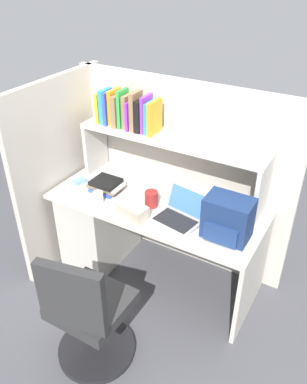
# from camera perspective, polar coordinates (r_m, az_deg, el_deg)

# --- Properties ---
(ground_plane) EXTENTS (8.00, 8.00, 0.00)m
(ground_plane) POSITION_cam_1_polar(r_m,az_deg,el_deg) (3.38, 0.44, -11.88)
(ground_plane) COLOR #4C4C51
(desk) EXTENTS (1.60, 0.70, 0.73)m
(desk) POSITION_cam_1_polar(r_m,az_deg,el_deg) (3.28, -5.45, -4.35)
(desk) COLOR beige
(desk) RESTS_ON ground_plane
(cubicle_partition_rear) EXTENTS (1.84, 0.05, 1.55)m
(cubicle_partition_rear) POSITION_cam_1_polar(r_m,az_deg,el_deg) (3.18, 3.91, 2.43)
(cubicle_partition_rear) COLOR #BCB5A8
(cubicle_partition_rear) RESTS_ON ground_plane
(cubicle_partition_left) EXTENTS (0.05, 1.06, 1.55)m
(cubicle_partition_left) POSITION_cam_1_polar(r_m,az_deg,el_deg) (3.31, -12.84, 2.87)
(cubicle_partition_left) COLOR #BCB5A8
(cubicle_partition_left) RESTS_ON ground_plane
(overhead_hutch) EXTENTS (1.44, 0.28, 0.45)m
(overhead_hutch) POSITION_cam_1_polar(r_m,az_deg,el_deg) (2.90, 2.51, 6.17)
(overhead_hutch) COLOR beige
(overhead_hutch) RESTS_ON desk
(reference_books_on_shelf) EXTENTS (0.50, 0.18, 0.29)m
(reference_books_on_shelf) POSITION_cam_1_polar(r_m,az_deg,el_deg) (2.98, -3.76, 11.58)
(reference_books_on_shelf) COLOR yellow
(reference_books_on_shelf) RESTS_ON overhead_hutch
(laptop) EXTENTS (0.35, 0.31, 0.22)m
(laptop) POSITION_cam_1_polar(r_m,az_deg,el_deg) (2.72, 3.84, -3.12)
(laptop) COLOR #B7BABF
(laptop) RESTS_ON desk
(backpack) EXTENTS (0.30, 0.23, 0.28)m
(backpack) POSITION_cam_1_polar(r_m,az_deg,el_deg) (2.56, 10.64, -3.84)
(backpack) COLOR navy
(backpack) RESTS_ON desk
(computer_mouse) EXTENTS (0.09, 0.12, 0.03)m
(computer_mouse) POSITION_cam_1_polar(r_m,az_deg,el_deg) (3.21, -10.64, 1.56)
(computer_mouse) COLOR #7299C6
(computer_mouse) RESTS_ON desk
(paper_cup) EXTENTS (0.08, 0.08, 0.09)m
(paper_cup) POSITION_cam_1_polar(r_m,az_deg,el_deg) (2.93, -7.99, -0.77)
(paper_cup) COLOR white
(paper_cup) RESTS_ON desk
(tissue_box) EXTENTS (0.24, 0.16, 0.10)m
(tissue_box) POSITION_cam_1_polar(r_m,az_deg,el_deg) (2.74, -3.09, -2.80)
(tissue_box) COLOR #BFB299
(tissue_box) RESTS_ON desk
(snack_canister) EXTENTS (0.10, 0.10, 0.12)m
(snack_canister) POSITION_cam_1_polar(r_m,az_deg,el_deg) (2.85, -0.32, -1.02)
(snack_canister) COLOR maroon
(snack_canister) RESTS_ON desk
(desk_book_stack) EXTENTS (0.27, 0.19, 0.10)m
(desk_book_stack) POSITION_cam_1_polar(r_m,az_deg,el_deg) (3.05, -6.89, 0.99)
(desk_book_stack) COLOR blue
(desk_book_stack) RESTS_ON desk
(office_chair) EXTENTS (0.52, 0.53, 0.93)m
(office_chair) POSITION_cam_1_polar(r_m,az_deg,el_deg) (2.59, -9.37, -17.43)
(office_chair) COLOR black
(office_chair) RESTS_ON ground_plane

